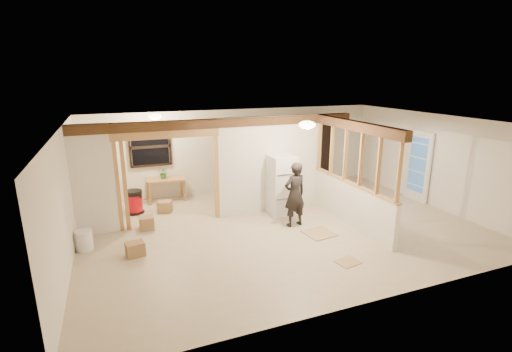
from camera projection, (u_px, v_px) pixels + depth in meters
name	position (u px, v px, depth m)	size (l,w,h in m)	color
floor	(282.00, 227.00, 8.82)	(9.00, 6.50, 0.01)	#C1AE8F
ceiling	(284.00, 122.00, 8.15)	(9.00, 6.50, 0.01)	white
wall_back	(238.00, 150.00, 11.40)	(9.00, 0.01, 2.50)	silver
wall_front	(376.00, 230.00, 5.57)	(9.00, 0.01, 2.50)	silver
wall_left	(65.00, 200.00, 6.90)	(0.01, 6.50, 2.50)	silver
wall_right	(433.00, 160.00, 10.07)	(0.01, 6.50, 2.50)	silver
partition_left_stub	(93.00, 181.00, 8.14)	(0.90, 0.12, 2.50)	silver
partition_center	(270.00, 164.00, 9.63)	(2.80, 0.12, 2.50)	silver
doorway_frame	(169.00, 180.00, 8.76)	(2.46, 0.14, 2.20)	tan
header_beam_back	(225.00, 123.00, 8.91)	(7.00, 0.18, 0.22)	#52341C
header_beam_right	(355.00, 126.00, 8.39)	(0.18, 3.30, 0.22)	#52341C
pony_wall	(350.00, 204.00, 8.89)	(0.12, 3.20, 1.00)	silver
stud_partition	(353.00, 157.00, 8.58)	(0.14, 3.20, 1.32)	tan
window_back	(150.00, 147.00, 10.34)	(1.12, 0.10, 1.10)	black
french_door	(418.00, 166.00, 10.46)	(0.12, 0.86, 2.00)	white
ceiling_dome_main	(307.00, 125.00, 7.82)	(0.36, 0.36, 0.16)	#FFEABF
ceiling_dome_util	(155.00, 116.00, 9.35)	(0.32, 0.32, 0.14)	#FFEABF
hanging_bulb	(181.00, 131.00, 8.97)	(0.07, 0.07, 0.07)	#FFD88C
refrigerator	(282.00, 185.00, 9.49)	(0.63, 0.61, 1.53)	silver
woman	(295.00, 194.00, 8.70)	(0.57, 0.37, 1.56)	black
work_table	(166.00, 190.00, 10.57)	(1.05, 0.52, 0.66)	tan
potted_plant	(164.00, 173.00, 10.43)	(0.30, 0.26, 0.33)	#2F5725
shop_vac	(134.00, 202.00, 9.63)	(0.48, 0.48, 0.62)	#B20A14
bookshelf	(316.00, 152.00, 12.17)	(1.03, 0.34, 2.06)	black
bucket	(84.00, 240.00, 7.62)	(0.33, 0.33, 0.42)	white
box_util_a	(165.00, 207.00, 9.73)	(0.35, 0.30, 0.30)	#977049
box_util_b	(147.00, 223.00, 8.67)	(0.33, 0.33, 0.30)	#977049
box_front	(135.00, 249.00, 7.39)	(0.35, 0.28, 0.28)	#977049
floor_panel_near	(319.00, 233.00, 8.43)	(0.62, 0.62, 0.02)	tan
floor_panel_far	(348.00, 262.00, 7.15)	(0.44, 0.36, 0.01)	tan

